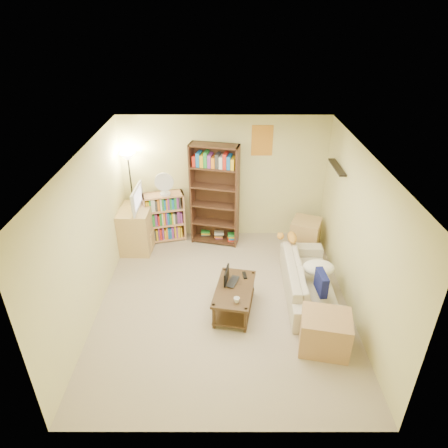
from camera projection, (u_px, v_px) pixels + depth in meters
The scene contains 19 objects.
room at pixel (224, 214), 5.74m from camera, with size 4.50×4.54×2.52m.
sofa at pixel (309, 279), 6.59m from camera, with size 0.81×1.97×0.57m, color beige.
navy_pillow at pixel (321, 283), 6.09m from camera, with size 0.38×0.11×0.34m, color #121752.
cream_blanket at pixel (318, 268), 6.53m from camera, with size 0.53×0.38×0.23m, color white.
tabby_cat at pixel (290, 237), 7.07m from camera, with size 0.45×0.17×0.15m.
coffee_table at pixel (234, 296), 6.21m from camera, with size 0.73×1.09×0.45m.
laptop at pixel (236, 282), 6.24m from camera, with size 0.30×0.37×0.03m, color black.
laptop_screen at pixel (227, 275), 6.20m from camera, with size 0.01×0.33×0.22m, color white.
mug at pixel (237, 300), 5.82m from camera, with size 0.09×0.09×0.08m, color white.
tv_remote at pixel (245, 275), 6.40m from camera, with size 0.06×0.18×0.02m, color black.
tv_stand at pixel (137, 229), 7.78m from camera, with size 0.57×0.80×0.86m, color tan.
television at pixel (133, 198), 7.47m from camera, with size 0.12×0.77×0.44m, color black.
tall_bookshelf at pixel (215, 193), 7.67m from camera, with size 0.97×0.51×2.05m.
short_bookshelf at pixel (164, 217), 8.02m from camera, with size 0.85×0.51×1.02m.
desk_fan at pixel (164, 184), 7.62m from camera, with size 0.36×0.20×0.46m.
floor_lamp at pixel (130, 172), 7.60m from camera, with size 0.31×0.31×1.84m.
side_table at pixel (305, 234), 7.85m from camera, with size 0.53×0.53×0.60m, color tan.
end_cabinet at pixel (325, 332), 5.54m from camera, with size 0.67×0.56×0.56m, color tan.
book_stacks at pixel (221, 236), 8.16m from camera, with size 0.75×0.41×0.24m.
Camera 1 is at (0.01, -5.08, 4.29)m, focal length 32.00 mm.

